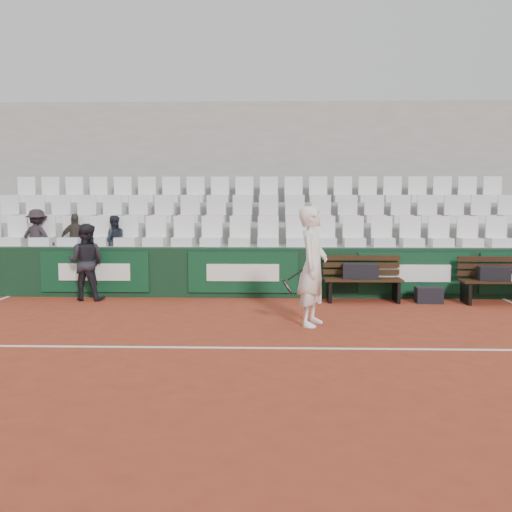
{
  "coord_description": "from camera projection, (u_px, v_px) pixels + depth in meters",
  "views": [
    {
      "loc": [
        0.4,
        -7.49,
        2.02
      ],
      "look_at": [
        0.11,
        2.4,
        1.0
      ],
      "focal_mm": 40.0,
      "sensor_mm": 36.0,
      "label": 1
    }
  ],
  "objects": [
    {
      "name": "ground",
      "position": [
        243.0,
        348.0,
        7.66
      ],
      "size": [
        80.0,
        80.0,
        0.0
      ],
      "primitive_type": "plane",
      "color": "maroon",
      "rests_on": "ground"
    },
    {
      "name": "court_baseline",
      "position": [
        243.0,
        348.0,
        7.66
      ],
      "size": [
        18.0,
        0.06,
        0.01
      ],
      "primitive_type": "cube",
      "color": "white",
      "rests_on": "ground"
    },
    {
      "name": "back_barrier",
      "position": [
        256.0,
        272.0,
        11.58
      ],
      "size": [
        18.0,
        0.34,
        1.0
      ],
      "color": "black",
      "rests_on": "ground"
    },
    {
      "name": "grandstand_tier_front",
      "position": [
        254.0,
        269.0,
        12.21
      ],
      "size": [
        18.0,
        0.95,
        1.0
      ],
      "primitive_type": "cube",
      "color": "gray",
      "rests_on": "ground"
    },
    {
      "name": "grandstand_tier_mid",
      "position": [
        255.0,
        254.0,
        13.13
      ],
      "size": [
        18.0,
        0.95,
        1.45
      ],
      "primitive_type": "cube",
      "color": "gray",
      "rests_on": "ground"
    },
    {
      "name": "grandstand_tier_back",
      "position": [
        257.0,
        241.0,
        14.05
      ],
      "size": [
        18.0,
        0.95,
        1.9
      ],
      "primitive_type": "cube",
      "color": "gray",
      "rests_on": "ground"
    },
    {
      "name": "grandstand_rear_wall",
      "position": [
        257.0,
        190.0,
        14.55
      ],
      "size": [
        18.0,
        0.3,
        4.4
      ],
      "primitive_type": "cube",
      "color": "#999997",
      "rests_on": "ground"
    },
    {
      "name": "seat_row_front",
      "position": [
        254.0,
        231.0,
        11.95
      ],
      "size": [
        11.9,
        0.44,
        0.63
      ],
      "primitive_type": "cube",
      "color": "white",
      "rests_on": "grandstand_tier_front"
    },
    {
      "name": "seat_row_mid",
      "position": [
        255.0,
        209.0,
        12.85
      ],
      "size": [
        11.9,
        0.44,
        0.63
      ],
      "primitive_type": "cube",
      "color": "silver",
      "rests_on": "grandstand_tier_mid"
    },
    {
      "name": "seat_row_back",
      "position": [
        256.0,
        189.0,
        13.75
      ],
      "size": [
        11.9,
        0.44,
        0.63
      ],
      "primitive_type": "cube",
      "color": "silver",
      "rests_on": "grandstand_tier_back"
    },
    {
      "name": "bench_left",
      "position": [
        363.0,
        290.0,
        11.07
      ],
      "size": [
        1.5,
        0.56,
        0.45
      ],
      "primitive_type": "cube",
      "color": "#341E0F",
      "rests_on": "ground"
    },
    {
      "name": "bench_right",
      "position": [
        500.0,
        292.0,
        10.85
      ],
      "size": [
        1.5,
        0.56,
        0.45
      ],
      "primitive_type": "cube",
      "color": "black",
      "rests_on": "ground"
    },
    {
      "name": "sports_bag_left",
      "position": [
        361.0,
        271.0,
        11.05
      ],
      "size": [
        0.71,
        0.37,
        0.29
      ],
      "primitive_type": "cube",
      "rotation": [
        0.0,
        0.0,
        -0.13
      ],
      "color": "black",
      "rests_on": "bench_left"
    },
    {
      "name": "sports_bag_right",
      "position": [
        494.0,
        273.0,
        10.82
      ],
      "size": [
        0.59,
        0.33,
        0.26
      ],
      "primitive_type": "cube",
      "rotation": [
        0.0,
        0.0,
        -0.12
      ],
      "color": "black",
      "rests_on": "bench_right"
    },
    {
      "name": "sports_bag_ground",
      "position": [
        429.0,
        295.0,
        10.95
      ],
      "size": [
        0.5,
        0.31,
        0.3
      ],
      "primitive_type": "cube",
      "rotation": [
        0.0,
        0.0,
        -0.01
      ],
      "color": "black",
      "rests_on": "ground"
    },
    {
      "name": "water_bottle_near",
      "position": [
        320.0,
        296.0,
        10.89
      ],
      "size": [
        0.08,
        0.08,
        0.28
      ],
      "primitive_type": "cylinder",
      "color": "silver",
      "rests_on": "ground"
    },
    {
      "name": "water_bottle_far",
      "position": [
        426.0,
        297.0,
        10.85
      ],
      "size": [
        0.08,
        0.08,
        0.27
      ],
      "primitive_type": "cylinder",
      "color": "silver",
      "rests_on": "ground"
    },
    {
      "name": "tennis_player",
      "position": [
        313.0,
        266.0,
        8.95
      ],
      "size": [
        0.82,
        0.79,
        1.88
      ],
      "color": "white",
      "rests_on": "ground"
    },
    {
      "name": "ball_kid",
      "position": [
        86.0,
        262.0,
        11.2
      ],
      "size": [
        0.78,
        0.63,
        1.51
      ],
      "primitive_type": "imported",
      "rotation": [
        0.0,
        0.0,
        3.05
      ],
      "color": "black",
      "rests_on": "ground"
    },
    {
      "name": "spectator_a",
      "position": [
        37.0,
        217.0,
        12.11
      ],
      "size": [
        0.85,
        0.56,
        1.22
      ],
      "primitive_type": "imported",
      "rotation": [
        0.0,
        0.0,
        2.99
      ],
      "color": "black",
      "rests_on": "grandstand_tier_front"
    },
    {
      "name": "spectator_b",
      "position": [
        75.0,
        219.0,
        12.09
      ],
      "size": [
        0.71,
        0.42,
        1.13
      ],
      "primitive_type": "imported",
      "rotation": [
        0.0,
        0.0,
        3.38
      ],
      "color": "#332D28",
      "rests_on": "grandstand_tier_front"
    },
    {
      "name": "spectator_c",
      "position": [
        113.0,
        220.0,
        12.07
      ],
      "size": [
        0.63,
        0.56,
        1.09
      ],
      "primitive_type": "imported",
      "rotation": [
        0.0,
        0.0,
        3.46
      ],
      "color": "#1D222B",
      "rests_on": "grandstand_tier_front"
    }
  ]
}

